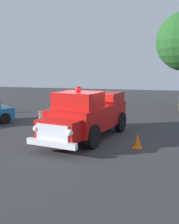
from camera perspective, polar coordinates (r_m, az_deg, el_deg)
ground_plane at (r=13.43m, az=-0.37°, el=-5.57°), size 60.00×60.00×0.00m
vintage_fire_truck at (r=13.42m, az=-0.44°, el=-0.35°), size 6.25×3.31×2.59m
lawn_chair_by_car at (r=15.69m, az=-9.37°, el=-1.31°), size 0.69×0.69×1.02m
lawn_chair_spare at (r=17.79m, az=-1.38°, el=0.06°), size 0.51×0.53×1.02m
traffic_cone at (r=12.05m, az=9.91°, el=-5.94°), size 0.40×0.40×0.64m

